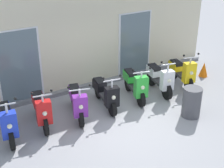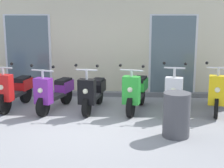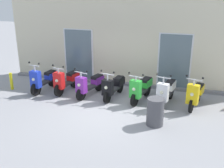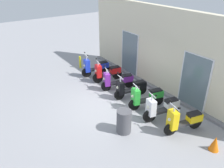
{
  "view_description": "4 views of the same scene",
  "coord_description": "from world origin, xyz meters",
  "px_view_note": "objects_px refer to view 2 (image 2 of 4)",
  "views": [
    {
      "loc": [
        -4.29,
        -6.11,
        4.76
      ],
      "look_at": [
        0.06,
        0.99,
        0.81
      ],
      "focal_mm": 51.9,
      "sensor_mm": 36.0,
      "label": 1
    },
    {
      "loc": [
        0.82,
        -6.82,
        2.38
      ],
      "look_at": [
        0.45,
        0.69,
        0.77
      ],
      "focal_mm": 54.64,
      "sensor_mm": 36.0,
      "label": 2
    },
    {
      "loc": [
        2.51,
        -7.98,
        4.03
      ],
      "look_at": [
        0.05,
        0.67,
        0.75
      ],
      "focal_mm": 43.43,
      "sensor_mm": 36.0,
      "label": 3
    },
    {
      "loc": [
        6.82,
        -4.5,
        5.18
      ],
      "look_at": [
        -0.4,
        0.46,
        0.71
      ],
      "focal_mm": 36.47,
      "sensor_mm": 36.0,
      "label": 4
    }
  ],
  "objects_px": {
    "scooter_yellow": "(217,92)",
    "scooter_red": "(14,89)",
    "scooter_purple": "(55,92)",
    "scooter_white": "(175,92)",
    "scooter_black": "(93,92)",
    "trash_bin": "(176,115)",
    "scooter_green": "(136,91)"
  },
  "relations": [
    {
      "from": "scooter_red",
      "to": "scooter_green",
      "type": "bearing_deg",
      "value": -1.32
    },
    {
      "from": "scooter_purple",
      "to": "scooter_yellow",
      "type": "bearing_deg",
      "value": 0.12
    },
    {
      "from": "scooter_green",
      "to": "scooter_white",
      "type": "bearing_deg",
      "value": -3.53
    },
    {
      "from": "scooter_red",
      "to": "scooter_white",
      "type": "distance_m",
      "value": 3.92
    },
    {
      "from": "scooter_purple",
      "to": "scooter_white",
      "type": "relative_size",
      "value": 1.01
    },
    {
      "from": "scooter_black",
      "to": "scooter_green",
      "type": "relative_size",
      "value": 1.03
    },
    {
      "from": "scooter_green",
      "to": "scooter_white",
      "type": "xyz_separation_m",
      "value": [
        0.93,
        -0.06,
        0.0
      ]
    },
    {
      "from": "scooter_black",
      "to": "trash_bin",
      "type": "xyz_separation_m",
      "value": [
        1.79,
        -1.72,
        -0.02
      ]
    },
    {
      "from": "scooter_yellow",
      "to": "scooter_black",
      "type": "bearing_deg",
      "value": 179.23
    },
    {
      "from": "scooter_yellow",
      "to": "trash_bin",
      "type": "xyz_separation_m",
      "value": [
        -1.18,
        -1.68,
        -0.06
      ]
    },
    {
      "from": "scooter_red",
      "to": "scooter_white",
      "type": "relative_size",
      "value": 1.01
    },
    {
      "from": "scooter_red",
      "to": "scooter_black",
      "type": "distance_m",
      "value": 1.95
    },
    {
      "from": "scooter_purple",
      "to": "scooter_yellow",
      "type": "xyz_separation_m",
      "value": [
        3.9,
        0.01,
        0.04
      ]
    },
    {
      "from": "scooter_green",
      "to": "scooter_white",
      "type": "relative_size",
      "value": 0.99
    },
    {
      "from": "scooter_green",
      "to": "scooter_yellow",
      "type": "bearing_deg",
      "value": -0.28
    },
    {
      "from": "scooter_red",
      "to": "trash_bin",
      "type": "distance_m",
      "value": 4.13
    },
    {
      "from": "scooter_black",
      "to": "scooter_green",
      "type": "height_order",
      "value": "scooter_black"
    },
    {
      "from": "scooter_white",
      "to": "scooter_black",
      "type": "bearing_deg",
      "value": 177.45
    },
    {
      "from": "scooter_green",
      "to": "scooter_black",
      "type": "bearing_deg",
      "value": 178.32
    },
    {
      "from": "scooter_red",
      "to": "scooter_black",
      "type": "xyz_separation_m",
      "value": [
        1.95,
        -0.04,
        -0.03
      ]
    },
    {
      "from": "scooter_white",
      "to": "scooter_purple",
      "type": "bearing_deg",
      "value": 179.22
    },
    {
      "from": "scooter_yellow",
      "to": "scooter_red",
      "type": "bearing_deg",
      "value": 179.08
    },
    {
      "from": "scooter_black",
      "to": "trash_bin",
      "type": "distance_m",
      "value": 2.48
    },
    {
      "from": "scooter_yellow",
      "to": "scooter_white",
      "type": "bearing_deg",
      "value": -177.25
    },
    {
      "from": "scooter_green",
      "to": "scooter_yellow",
      "type": "height_order",
      "value": "scooter_yellow"
    },
    {
      "from": "scooter_green",
      "to": "scooter_white",
      "type": "distance_m",
      "value": 0.93
    },
    {
      "from": "scooter_white",
      "to": "scooter_yellow",
      "type": "height_order",
      "value": "scooter_white"
    },
    {
      "from": "scooter_red",
      "to": "trash_bin",
      "type": "bearing_deg",
      "value": -25.14
    },
    {
      "from": "scooter_purple",
      "to": "scooter_yellow",
      "type": "relative_size",
      "value": 1.05
    },
    {
      "from": "scooter_red",
      "to": "trash_bin",
      "type": "relative_size",
      "value": 1.83
    },
    {
      "from": "scooter_red",
      "to": "scooter_yellow",
      "type": "distance_m",
      "value": 4.92
    },
    {
      "from": "trash_bin",
      "to": "scooter_green",
      "type": "bearing_deg",
      "value": 113.76
    }
  ]
}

